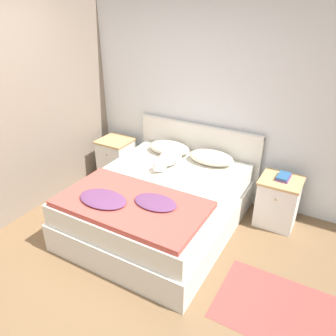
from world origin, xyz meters
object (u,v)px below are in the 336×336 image
object	(u,v)px
dog	(168,159)
pillow_right	(211,157)
bed	(160,205)
nightstand_right	(278,201)
pillow_left	(169,148)
nightstand_left	(117,158)
book_stack	(283,177)

from	to	relation	value
dog	pillow_right	bearing A→B (deg)	35.99
bed	nightstand_right	world-z (taller)	nightstand_right
bed	dog	xyz separation A→B (m)	(-0.13, 0.44, 0.37)
bed	dog	distance (m)	0.60
pillow_left	nightstand_left	bearing A→B (deg)	-177.71
bed	book_stack	size ratio (longest dim) A/B	8.82
book_stack	bed	bearing A→B (deg)	-147.40
pillow_left	dog	xyz separation A→B (m)	(0.17, -0.32, 0.01)
bed	nightstand_left	distance (m)	1.38
pillow_left	dog	world-z (taller)	dog
bed	pillow_left	bearing A→B (deg)	111.58
bed	pillow_left	xyz separation A→B (m)	(-0.30, 0.76, 0.36)
pillow_right	book_stack	bearing A→B (deg)	-0.12
bed	nightstand_right	bearing A→B (deg)	31.60
nightstand_right	bed	bearing A→B (deg)	-148.40
pillow_right	nightstand_left	bearing A→B (deg)	-178.64
nightstand_right	pillow_right	bearing A→B (deg)	177.71
nightstand_left	book_stack	bearing A→B (deg)	0.80
nightstand_left	nightstand_right	world-z (taller)	same
nightstand_left	dog	world-z (taller)	dog
pillow_left	pillow_right	size ratio (longest dim) A/B	1.00
nightstand_left	pillow_left	bearing A→B (deg)	2.29
bed	pillow_right	xyz separation A→B (m)	(0.30, 0.76, 0.36)
nightstand_left	book_stack	distance (m)	2.39
pillow_left	pillow_right	xyz separation A→B (m)	(0.60, 0.00, 0.00)
nightstand_left	dog	distance (m)	1.14
nightstand_right	pillow_right	world-z (taller)	pillow_right
nightstand_left	bed	bearing A→B (deg)	-31.60
bed	book_stack	distance (m)	1.45
nightstand_right	pillow_left	world-z (taller)	pillow_left
bed	nightstand_right	xyz separation A→B (m)	(1.18, 0.73, 0.02)
nightstand_right	dog	world-z (taller)	dog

